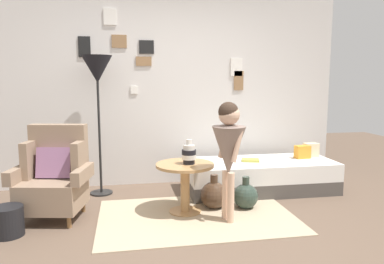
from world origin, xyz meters
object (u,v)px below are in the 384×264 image
Objects in this scene: armchair at (54,176)px; book_on_daybed at (250,160)px; demijohn_near at (214,195)px; magazine_basket at (8,221)px; person_child at (229,145)px; side_table at (185,177)px; vase_striped at (189,154)px; daybed at (260,176)px; floor_lamp at (97,75)px; demijohn_far at (246,196)px.

book_on_daybed is at bearing 11.84° from armchair.
demijohn_near is 2.09m from magazine_basket.
person_child is 3.14× the size of demijohn_near.
side_table is 0.26m from vase_striped.
vase_striped is (-1.05, -0.63, 0.46)m from daybed.
vase_striped is at bearing 9.35° from magazine_basket.
floor_lamp reaches higher than demijohn_far.
demijohn_far is (-0.40, -0.61, -0.05)m from daybed.
daybed is 0.93m from demijohn_near.
floor_lamp reaches higher than book_on_daybed.
side_table reaches higher than demijohn_near.
armchair is 0.63m from magazine_basket.
person_child is at bearing -14.73° from armchair.
person_child reaches higher than magazine_basket.
person_child is (1.75, -0.46, 0.36)m from armchair.
floor_lamp is 7.90× the size of book_on_daybed.
magazine_basket is at bearing 179.13° from person_child.
demijohn_far is (2.06, -0.12, -0.29)m from armchair.
side_table is 0.74m from demijohn_far.
daybed is 0.26m from book_on_daybed.
armchair is 2.64× the size of demijohn_far.
vase_striped is (0.04, -0.01, 0.26)m from side_table.
person_child is at bearing -42.79° from vase_striped.
book_on_daybed reaches higher than daybed.
magazine_basket is at bearing -129.23° from armchair.
daybed is 4.87× the size of demijohn_near.
floor_lamp is 2.29m from demijohn_far.
magazine_basket is (-0.35, -0.43, -0.30)m from armchair.
vase_striped is at bearing -5.68° from armchair.
floor_lamp reaches higher than armchair.
person_child is at bearing -126.61° from daybed.
floor_lamp reaches higher than person_child.
floor_lamp is at bearing 138.30° from vase_striped.
armchair reaches higher than magazine_basket.
demijohn_near is (0.30, 0.08, -0.50)m from vase_striped.
person_child is (1.33, -1.20, -0.70)m from floor_lamp.
magazine_basket is at bearing -161.88° from daybed.
daybed is 1.55× the size of person_child.
daybed is 1.31m from vase_striped.
book_on_daybed is (0.96, 0.61, 0.02)m from side_table.
vase_striped is at bearing 137.21° from person_child.
armchair reaches higher than vase_striped.
armchair is at bearing 50.77° from magazine_basket.
vase_striped is 0.49m from person_child.
demijohn_far is (0.35, -0.07, -0.01)m from demijohn_near.
demijohn_far is (0.69, 0.00, -0.25)m from side_table.
magazine_basket is at bearing -169.97° from side_table.
vase_striped is 1.21× the size of book_on_daybed.
magazine_basket is at bearing -170.65° from vase_striped.
book_on_daybed is 0.56× the size of demijohn_near.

